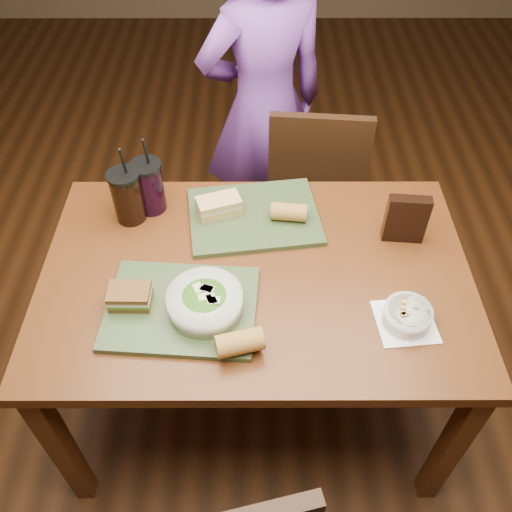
{
  "coord_description": "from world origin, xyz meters",
  "views": [
    {
      "loc": [
        -0.0,
        -1.08,
        1.98
      ],
      "look_at": [
        0.0,
        0.0,
        0.82
      ],
      "focal_mm": 38.0,
      "sensor_mm": 36.0,
      "label": 1
    }
  ],
  "objects_px": {
    "sandwich_far": "(219,206)",
    "dining_table": "(256,291)",
    "sandwich_near": "(130,296)",
    "chair_far": "(313,185)",
    "chip_bag": "(406,219)",
    "tray_far": "(254,216)",
    "soup_bowl": "(407,316)",
    "tray_near": "(182,308)",
    "cup_berry": "(149,186)",
    "diner": "(264,108)",
    "baguette_far": "(289,212)",
    "baguette_near": "(240,343)",
    "salad_bowl": "(205,301)",
    "cup_cola": "(127,196)"
  },
  "relations": [
    {
      "from": "dining_table",
      "to": "sandwich_near",
      "type": "xyz_separation_m",
      "value": [
        -0.35,
        -0.13,
        0.14
      ]
    },
    {
      "from": "salad_bowl",
      "to": "baguette_near",
      "type": "xyz_separation_m",
      "value": [
        0.1,
        -0.13,
        -0.0
      ]
    },
    {
      "from": "salad_bowl",
      "to": "chip_bag",
      "type": "bearing_deg",
      "value": 26.06
    },
    {
      "from": "tray_near",
      "to": "dining_table",
      "type": "bearing_deg",
      "value": 34.26
    },
    {
      "from": "diner",
      "to": "chair_far",
      "type": "bearing_deg",
      "value": 118.4
    },
    {
      "from": "diner",
      "to": "soup_bowl",
      "type": "bearing_deg",
      "value": 89.72
    },
    {
      "from": "sandwich_far",
      "to": "baguette_near",
      "type": "relative_size",
      "value": 1.27
    },
    {
      "from": "tray_far",
      "to": "soup_bowl",
      "type": "xyz_separation_m",
      "value": [
        0.42,
        -0.42,
        0.02
      ]
    },
    {
      "from": "cup_berry",
      "to": "chair_far",
      "type": "bearing_deg",
      "value": 35.57
    },
    {
      "from": "tray_far",
      "to": "diner",
      "type": "bearing_deg",
      "value": 86.62
    },
    {
      "from": "chair_far",
      "to": "chip_bag",
      "type": "relative_size",
      "value": 5.36
    },
    {
      "from": "sandwich_near",
      "to": "chip_bag",
      "type": "relative_size",
      "value": 0.7
    },
    {
      "from": "sandwich_near",
      "to": "baguette_far",
      "type": "xyz_separation_m",
      "value": [
        0.46,
        0.35,
        0.0
      ]
    },
    {
      "from": "dining_table",
      "to": "chair_far",
      "type": "relative_size",
      "value": 1.45
    },
    {
      "from": "salad_bowl",
      "to": "baguette_far",
      "type": "height_order",
      "value": "salad_bowl"
    },
    {
      "from": "chair_far",
      "to": "chip_bag",
      "type": "xyz_separation_m",
      "value": [
        0.22,
        -0.57,
        0.34
      ]
    },
    {
      "from": "sandwich_near",
      "to": "chair_far",
      "type": "bearing_deg",
      "value": 54.79
    },
    {
      "from": "salad_bowl",
      "to": "sandwich_near",
      "type": "height_order",
      "value": "salad_bowl"
    },
    {
      "from": "baguette_near",
      "to": "tray_near",
      "type": "bearing_deg",
      "value": 139.53
    },
    {
      "from": "dining_table",
      "to": "tray_near",
      "type": "bearing_deg",
      "value": -145.74
    },
    {
      "from": "dining_table",
      "to": "chip_bag",
      "type": "distance_m",
      "value": 0.52
    },
    {
      "from": "soup_bowl",
      "to": "diner",
      "type": "bearing_deg",
      "value": 109.3
    },
    {
      "from": "chair_far",
      "to": "sandwich_far",
      "type": "bearing_deg",
      "value": -127.97
    },
    {
      "from": "dining_table",
      "to": "baguette_near",
      "type": "bearing_deg",
      "value": -98.57
    },
    {
      "from": "sandwich_near",
      "to": "chip_bag",
      "type": "xyz_separation_m",
      "value": [
        0.82,
        0.27,
        0.04
      ]
    },
    {
      "from": "tray_near",
      "to": "baguette_far",
      "type": "bearing_deg",
      "value": 48.47
    },
    {
      "from": "soup_bowl",
      "to": "cup_cola",
      "type": "height_order",
      "value": "cup_cola"
    },
    {
      "from": "tray_near",
      "to": "sandwich_near",
      "type": "xyz_separation_m",
      "value": [
        -0.14,
        0.01,
        0.04
      ]
    },
    {
      "from": "baguette_near",
      "to": "salad_bowl",
      "type": "bearing_deg",
      "value": 126.38
    },
    {
      "from": "dining_table",
      "to": "baguette_near",
      "type": "xyz_separation_m",
      "value": [
        -0.04,
        -0.29,
        0.14
      ]
    },
    {
      "from": "diner",
      "to": "chip_bag",
      "type": "bearing_deg",
      "value": 99.94
    },
    {
      "from": "cup_berry",
      "to": "baguette_near",
      "type": "bearing_deg",
      "value": -62.06
    },
    {
      "from": "chair_far",
      "to": "sandwich_near",
      "type": "bearing_deg",
      "value": -125.21
    },
    {
      "from": "sandwich_near",
      "to": "cup_berry",
      "type": "relative_size",
      "value": 0.42
    },
    {
      "from": "tray_near",
      "to": "cup_berry",
      "type": "bearing_deg",
      "value": 107.68
    },
    {
      "from": "tray_far",
      "to": "cup_berry",
      "type": "relative_size",
      "value": 1.49
    },
    {
      "from": "sandwich_near",
      "to": "baguette_far",
      "type": "distance_m",
      "value": 0.58
    },
    {
      "from": "chair_far",
      "to": "soup_bowl",
      "type": "height_order",
      "value": "chair_far"
    },
    {
      "from": "sandwich_near",
      "to": "cup_cola",
      "type": "height_order",
      "value": "cup_cola"
    },
    {
      "from": "dining_table",
      "to": "tray_far",
      "type": "relative_size",
      "value": 3.1
    },
    {
      "from": "tray_near",
      "to": "chip_bag",
      "type": "distance_m",
      "value": 0.74
    },
    {
      "from": "sandwich_near",
      "to": "dining_table",
      "type": "bearing_deg",
      "value": 20.29
    },
    {
      "from": "diner",
      "to": "tray_near",
      "type": "height_order",
      "value": "diner"
    },
    {
      "from": "dining_table",
      "to": "tray_near",
      "type": "xyz_separation_m",
      "value": [
        -0.21,
        -0.14,
        0.1
      ]
    },
    {
      "from": "sandwich_far",
      "to": "dining_table",
      "type": "bearing_deg",
      "value": -63.97
    },
    {
      "from": "diner",
      "to": "tray_far",
      "type": "height_order",
      "value": "diner"
    },
    {
      "from": "dining_table",
      "to": "chip_bag",
      "type": "xyz_separation_m",
      "value": [
        0.46,
        0.14,
        0.17
      ]
    },
    {
      "from": "dining_table",
      "to": "baguette_far",
      "type": "height_order",
      "value": "baguette_far"
    },
    {
      "from": "tray_far",
      "to": "chip_bag",
      "type": "bearing_deg",
      "value": -11.35
    },
    {
      "from": "chair_far",
      "to": "chip_bag",
      "type": "height_order",
      "value": "chip_bag"
    }
  ]
}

